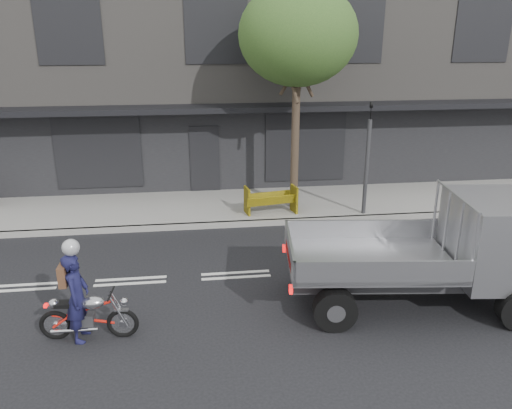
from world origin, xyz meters
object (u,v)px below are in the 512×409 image
object	(u,v)px
traffic_light_pole	(367,165)
flatbed_ute	(477,243)
construction_barrier	(272,202)
street_tree	(298,36)
rider	(77,298)
motorcycle	(88,315)

from	to	relation	value
traffic_light_pole	flatbed_ute	world-z (taller)	traffic_light_pole
traffic_light_pole	construction_barrier	xyz separation A→B (m)	(-2.80, 0.15, -1.07)
street_tree	traffic_light_pole	xyz separation A→B (m)	(2.00, -0.85, -3.63)
traffic_light_pole	flatbed_ute	xyz separation A→B (m)	(0.50, -5.22, -0.28)
rider	construction_barrier	world-z (taller)	rider
flatbed_ute	construction_barrier	xyz separation A→B (m)	(-3.31, 5.37, -0.79)
street_tree	traffic_light_pole	size ratio (longest dim) A/B	1.93
street_tree	motorcycle	distance (m)	9.45
motorcycle	flatbed_ute	world-z (taller)	flatbed_ute
motorcycle	rider	distance (m)	0.40
motorcycle	flatbed_ute	size ratio (longest dim) A/B	0.34
rider	flatbed_ute	bearing A→B (deg)	-83.77
flatbed_ute	construction_barrier	world-z (taller)	flatbed_ute
motorcycle	street_tree	bearing A→B (deg)	55.40
motorcycle	rider	size ratio (longest dim) A/B	1.07
motorcycle	flatbed_ute	distance (m)	7.65
street_tree	motorcycle	world-z (taller)	street_tree
street_tree	rider	world-z (taller)	street_tree
street_tree	motorcycle	size ratio (longest dim) A/B	3.73
flatbed_ute	street_tree	bearing A→B (deg)	118.83
motorcycle	construction_barrier	distance (m)	7.10
rider	traffic_light_pole	bearing A→B (deg)	-48.66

